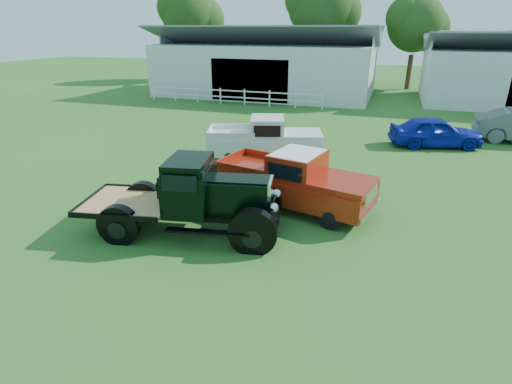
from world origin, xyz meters
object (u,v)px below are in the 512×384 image
(red_pickup, at_px, (294,180))
(white_pickup, at_px, (265,139))
(misc_car_blue, at_px, (435,132))
(vintage_flatbed, at_px, (187,196))

(red_pickup, xyz_separation_m, white_pickup, (-2.40, 4.53, -0.01))
(misc_car_blue, bearing_deg, red_pickup, 137.42)
(vintage_flatbed, xyz_separation_m, white_pickup, (0.08, 7.23, -0.17))
(white_pickup, bearing_deg, red_pickup, -78.51)
(vintage_flatbed, height_order, red_pickup, vintage_flatbed)
(red_pickup, height_order, white_pickup, red_pickup)
(vintage_flatbed, bearing_deg, misc_car_blue, 47.15)
(white_pickup, height_order, misc_car_blue, white_pickup)
(misc_car_blue, bearing_deg, vintage_flatbed, 133.71)
(vintage_flatbed, xyz_separation_m, misc_car_blue, (7.48, 12.06, -0.38))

